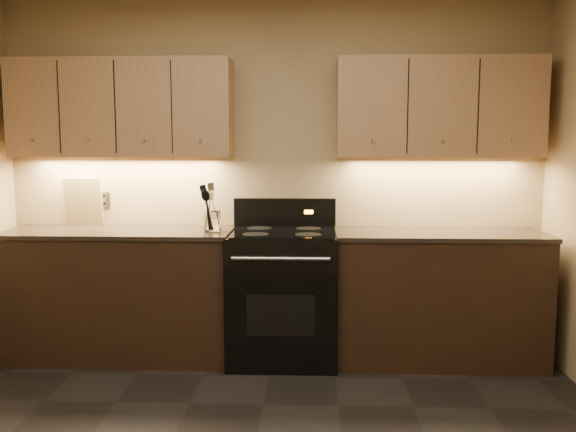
# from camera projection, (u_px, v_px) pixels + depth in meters

# --- Properties ---
(wall_back) EXTENTS (4.00, 0.04, 2.60)m
(wall_back) POSITION_uv_depth(u_px,v_px,m) (274.00, 177.00, 4.58)
(wall_back) COLOR tan
(wall_back) RESTS_ON ground
(counter_left) EXTENTS (1.62, 0.62, 0.93)m
(counter_left) POSITION_uv_depth(u_px,v_px,m) (121.00, 293.00, 4.42)
(counter_left) COLOR black
(counter_left) RESTS_ON ground
(counter_right) EXTENTS (1.46, 0.62, 0.93)m
(counter_right) POSITION_uv_depth(u_px,v_px,m) (437.00, 296.00, 4.33)
(counter_right) COLOR black
(counter_right) RESTS_ON ground
(stove) EXTENTS (0.76, 0.68, 1.14)m
(stove) POSITION_uv_depth(u_px,v_px,m) (283.00, 294.00, 4.36)
(stove) COLOR black
(stove) RESTS_ON ground
(upper_cab_left) EXTENTS (1.60, 0.30, 0.70)m
(upper_cab_left) POSITION_uv_depth(u_px,v_px,m) (122.00, 108.00, 4.41)
(upper_cab_left) COLOR tan
(upper_cab_left) RESTS_ON wall_back
(upper_cab_right) EXTENTS (1.44, 0.30, 0.70)m
(upper_cab_right) POSITION_uv_depth(u_px,v_px,m) (439.00, 108.00, 4.32)
(upper_cab_right) COLOR tan
(upper_cab_right) RESTS_ON wall_back
(outlet_plate) EXTENTS (0.08, 0.01, 0.12)m
(outlet_plate) POSITION_uv_depth(u_px,v_px,m) (105.00, 200.00, 4.65)
(outlet_plate) COLOR #B2B5BA
(outlet_plate) RESTS_ON wall_back
(utensil_crock) EXTENTS (0.15, 0.15, 0.15)m
(utensil_crock) POSITION_uv_depth(u_px,v_px,m) (212.00, 222.00, 4.30)
(utensil_crock) COLOR white
(utensil_crock) RESTS_ON counter_left
(cutting_board) EXTENTS (0.29, 0.08, 0.36)m
(cutting_board) POSITION_uv_depth(u_px,v_px,m) (83.00, 202.00, 4.62)
(cutting_board) COLOR tan
(cutting_board) RESTS_ON counter_left
(wooden_spoon) EXTENTS (0.09, 0.15, 0.29)m
(wooden_spoon) POSITION_uv_depth(u_px,v_px,m) (206.00, 209.00, 4.28)
(wooden_spoon) COLOR tan
(wooden_spoon) RESTS_ON utensil_crock
(black_spoon) EXTENTS (0.09, 0.16, 0.30)m
(black_spoon) POSITION_uv_depth(u_px,v_px,m) (211.00, 208.00, 4.30)
(black_spoon) COLOR black
(black_spoon) RESTS_ON utensil_crock
(black_turner) EXTENTS (0.17, 0.11, 0.35)m
(black_turner) POSITION_uv_depth(u_px,v_px,m) (212.00, 206.00, 4.28)
(black_turner) COLOR black
(black_turner) RESTS_ON utensil_crock
(steel_spatula) EXTENTS (0.14, 0.11, 0.35)m
(steel_spatula) POSITION_uv_depth(u_px,v_px,m) (217.00, 205.00, 4.30)
(steel_spatula) COLOR silver
(steel_spatula) RESTS_ON utensil_crock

